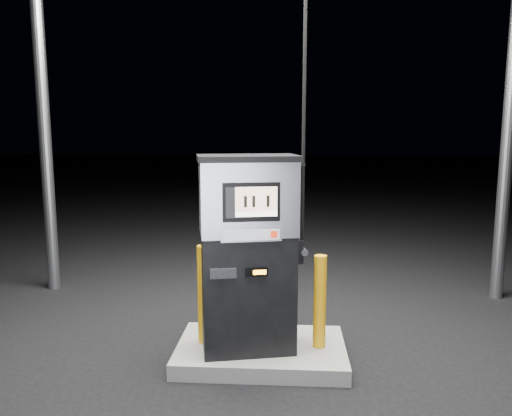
{
  "coord_description": "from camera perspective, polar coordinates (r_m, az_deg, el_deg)",
  "views": [
    {
      "loc": [
        0.24,
        -4.52,
        2.18
      ],
      "look_at": [
        -0.05,
        0.0,
        1.47
      ],
      "focal_mm": 35.0,
      "sensor_mm": 36.0,
      "label": 1
    }
  ],
  "objects": [
    {
      "name": "ground",
      "position": [
        5.02,
        0.59,
        -16.86
      ],
      "size": [
        80.0,
        80.0,
        0.0
      ],
      "primitive_type": "plane",
      "color": "black",
      "rests_on": "ground"
    },
    {
      "name": "pump_island",
      "position": [
        4.99,
        0.59,
        -16.08
      ],
      "size": [
        1.6,
        1.0,
        0.15
      ],
      "primitive_type": "cube",
      "color": "slate",
      "rests_on": "ground"
    },
    {
      "name": "fuel_dispenser",
      "position": [
        4.57,
        -0.9,
        -5.04
      ],
      "size": [
        1.04,
        0.71,
        3.76
      ],
      "rotation": [
        0.0,
        0.0,
        0.21
      ],
      "color": "black",
      "rests_on": "pump_island"
    },
    {
      "name": "bollard_left",
      "position": [
        4.87,
        -5.95,
        -9.78
      ],
      "size": [
        0.13,
        0.13,
        0.95
      ],
      "primitive_type": "cylinder",
      "rotation": [
        0.0,
        0.0,
        0.04
      ],
      "color": "orange",
      "rests_on": "pump_island"
    },
    {
      "name": "bollard_right",
      "position": [
        4.79,
        7.3,
        -10.56
      ],
      "size": [
        0.15,
        0.15,
        0.89
      ],
      "primitive_type": "cylinder",
      "rotation": [
        0.0,
        0.0,
        0.31
      ],
      "color": "orange",
      "rests_on": "pump_island"
    }
  ]
}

